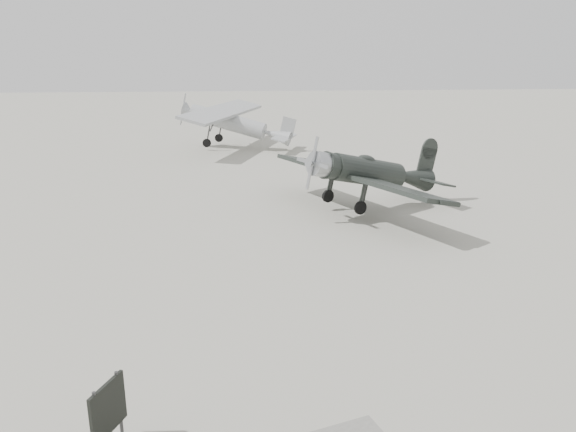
# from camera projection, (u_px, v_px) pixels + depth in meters

# --- Properties ---
(ground) EXTENTS (160.00, 160.00, 0.00)m
(ground) POSITION_uv_depth(u_px,v_px,m) (266.00, 271.00, 19.20)
(ground) COLOR gray
(ground) RESTS_ON ground
(lowwing_monoplane) EXTENTS (8.21, 10.09, 3.40)m
(lowwing_monoplane) POSITION_uv_depth(u_px,v_px,m) (372.00, 173.00, 25.67)
(lowwing_monoplane) COLOR black
(lowwing_monoplane) RESTS_ON ground
(highwing_monoplane) EXTENTS (8.80, 12.17, 3.48)m
(highwing_monoplane) POSITION_uv_depth(u_px,v_px,m) (232.00, 119.00, 41.40)
(highwing_monoplane) COLOR #999D9E
(highwing_monoplane) RESTS_ON ground
(sign_board) EXTENTS (0.46, 0.97, 1.48)m
(sign_board) POSITION_uv_depth(u_px,v_px,m) (108.00, 409.00, 10.44)
(sign_board) COLOR #333333
(sign_board) RESTS_ON ground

